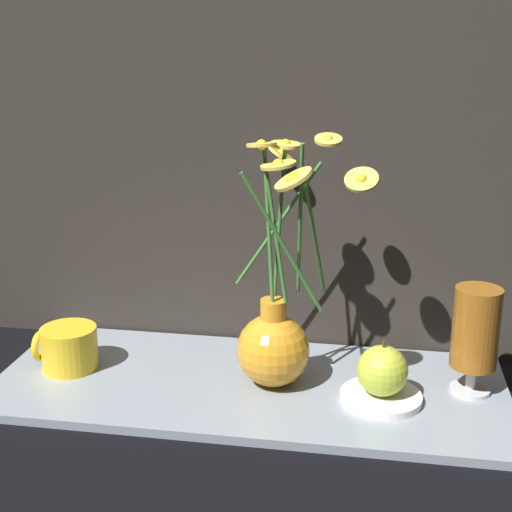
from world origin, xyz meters
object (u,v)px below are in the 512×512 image
object	(u,v)px
yellow_mug	(69,347)
orange_fruit	(382,371)
tea_glass	(476,331)
vase_with_flowers	(275,334)

from	to	relation	value
yellow_mug	orange_fruit	bearing A→B (deg)	-3.61
yellow_mug	tea_glass	xyz separation A→B (m)	(0.56, 0.02, 0.06)
vase_with_flowers	yellow_mug	distance (m)	0.30
yellow_mug	orange_fruit	distance (m)	0.45
vase_with_flowers	orange_fruit	size ratio (longest dim) A/B	4.58
yellow_mug	orange_fruit	xyz separation A→B (m)	(0.44, -0.03, 0.01)
yellow_mug	tea_glass	world-z (taller)	tea_glass
vase_with_flowers	yellow_mug	bearing A→B (deg)	179.76
vase_with_flowers	tea_glass	distance (m)	0.26
tea_glass	orange_fruit	world-z (taller)	tea_glass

